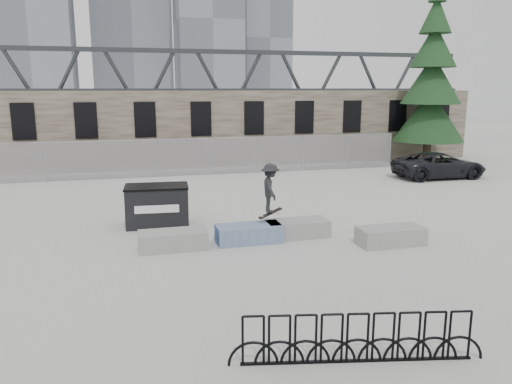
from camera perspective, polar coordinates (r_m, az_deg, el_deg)
ground at (r=15.62m, az=2.11°, el=-5.60°), size 120.00×120.00×0.00m
stone_wall at (r=30.91m, az=-6.62°, el=7.25°), size 36.00×2.58×4.50m
chainlink_fence at (r=27.36m, az=-5.44°, el=4.12°), size 22.06×0.06×2.02m
planter_far_left at (r=14.98m, az=-9.45°, el=-5.36°), size 2.00×0.90×0.54m
planter_center_left at (r=15.42m, az=-0.83°, el=-4.69°), size 2.00×0.90×0.54m
planter_center_right at (r=16.03m, az=4.69°, el=-4.09°), size 2.00×0.90×0.54m
planter_offset at (r=15.73m, az=15.14°, el=-4.78°), size 2.00×0.90×0.54m
dumpster at (r=17.50m, az=-11.23°, el=-1.51°), size 2.23×1.46×1.41m
bike_rack at (r=9.12m, az=11.52°, el=-16.11°), size 4.41×0.95×0.90m
spruce_tree at (r=33.23m, az=19.40°, el=11.39°), size 4.33×4.33×11.50m
skyline_towers at (r=109.33m, az=-13.57°, el=19.98°), size 58.00×28.00×48.00m
truss_bridge at (r=70.73m, az=-3.02°, el=11.36°), size 70.00×3.00×9.80m
suv at (r=28.08m, az=20.21°, el=2.90°), size 4.88×2.30×1.35m
skateboarder at (r=15.52m, az=1.65°, el=0.42°), size 0.78×1.05×1.73m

